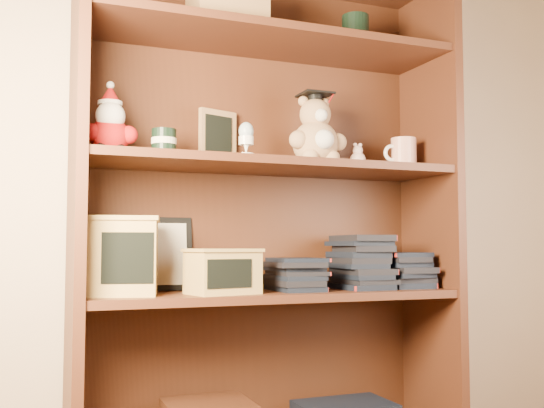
{
  "coord_description": "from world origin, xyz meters",
  "views": [
    {
      "loc": [
        -0.59,
        -0.54,
        0.69
      ],
      "look_at": [
        0.13,
        1.3,
        0.82
      ],
      "focal_mm": 42.0,
      "sensor_mm": 36.0,
      "label": 1
    }
  ],
  "objects_px": {
    "teacher_mug": "(403,154)",
    "bookcase": "(265,218)",
    "grad_teddy_bear": "(316,136)",
    "treats_box": "(122,255)"
  },
  "relations": [
    {
      "from": "teacher_mug",
      "to": "bookcase",
      "type": "bearing_deg",
      "value": 174.02
    },
    {
      "from": "grad_teddy_bear",
      "to": "treats_box",
      "type": "xyz_separation_m",
      "value": [
        -0.61,
        0.01,
        -0.38
      ]
    },
    {
      "from": "grad_teddy_bear",
      "to": "teacher_mug",
      "type": "bearing_deg",
      "value": 1.26
    },
    {
      "from": "bookcase",
      "to": "grad_teddy_bear",
      "type": "bearing_deg",
      "value": -20.76
    },
    {
      "from": "bookcase",
      "to": "treats_box",
      "type": "height_order",
      "value": "bookcase"
    },
    {
      "from": "grad_teddy_bear",
      "to": "treats_box",
      "type": "distance_m",
      "value": 0.71
    },
    {
      "from": "bookcase",
      "to": "treats_box",
      "type": "relative_size",
      "value": 6.61
    },
    {
      "from": "teacher_mug",
      "to": "treats_box",
      "type": "relative_size",
      "value": 0.5
    },
    {
      "from": "grad_teddy_bear",
      "to": "bookcase",
      "type": "bearing_deg",
      "value": 159.24
    },
    {
      "from": "bookcase",
      "to": "grad_teddy_bear",
      "type": "xyz_separation_m",
      "value": [
        0.15,
        -0.06,
        0.26
      ]
    }
  ]
}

